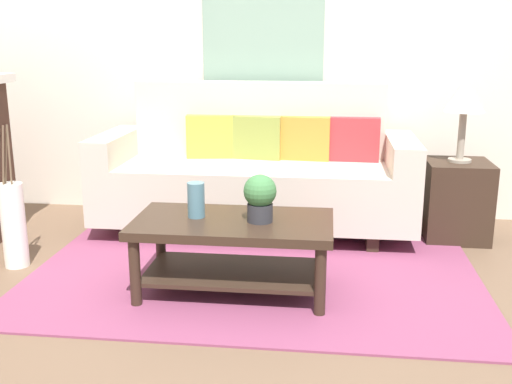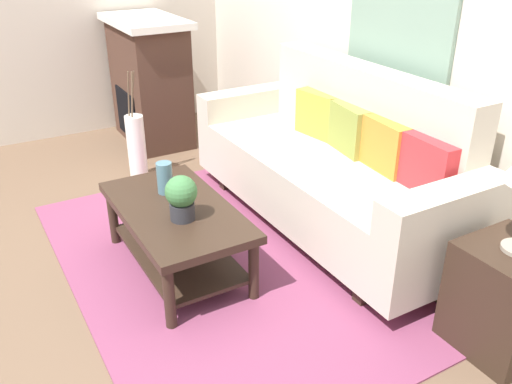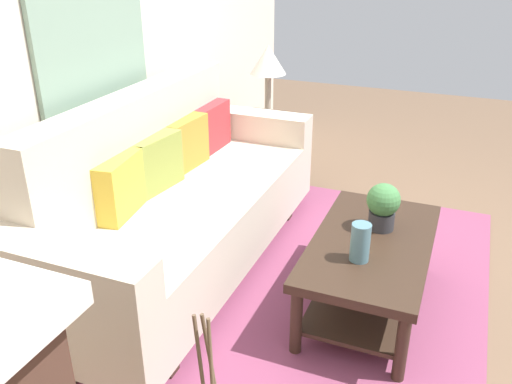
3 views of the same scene
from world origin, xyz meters
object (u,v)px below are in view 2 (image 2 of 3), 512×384
at_px(potted_plant_tabletop, 181,196).
at_px(floor_vase, 137,147).
at_px(framed_painting, 400,13).
at_px(couch, 332,167).
at_px(throw_pillow_crimson, 428,166).
at_px(throw_pillow_olive, 349,129).
at_px(throw_pillow_orange, 386,146).
at_px(tabletop_vase, 165,178).
at_px(throw_pillow_mustard, 318,114).
at_px(side_table, 506,299).
at_px(coffee_table, 176,224).
at_px(fireplace, 150,80).

height_order(potted_plant_tabletop, floor_vase, potted_plant_tabletop).
distance_m(potted_plant_tabletop, framed_painting, 1.84).
relative_size(couch, throw_pillow_crimson, 6.33).
height_order(throw_pillow_olive, potted_plant_tabletop, throw_pillow_olive).
bearing_deg(throw_pillow_orange, potted_plant_tabletop, -98.45).
xyz_separation_m(couch, tabletop_vase, (-0.20, -1.13, 0.10)).
bearing_deg(tabletop_vase, throw_pillow_olive, 81.02).
xyz_separation_m(throw_pillow_mustard, floor_vase, (-1.05, -1.04, -0.41)).
bearing_deg(floor_vase, couch, 33.06).
bearing_deg(floor_vase, framed_painting, 44.46).
xyz_separation_m(potted_plant_tabletop, side_table, (1.27, 1.15, -0.29)).
bearing_deg(framed_painting, floor_vase, -135.54).
bearing_deg(framed_painting, throw_pillow_crimson, -25.53).
distance_m(throw_pillow_olive, framed_painting, 0.80).
bearing_deg(throw_pillow_crimson, coffee_table, -118.73).
relative_size(couch, potted_plant_tabletop, 8.70).
height_order(side_table, fireplace, fireplace).
relative_size(throw_pillow_mustard, tabletop_vase, 1.83).
distance_m(couch, side_table, 1.45).
relative_size(tabletop_vase, potted_plant_tabletop, 0.75).
distance_m(couch, throw_pillow_orange, 0.45).
height_order(throw_pillow_orange, tabletop_vase, throw_pillow_orange).
distance_m(fireplace, framed_painting, 2.53).
bearing_deg(framed_painting, potted_plant_tabletop, -84.25).
xyz_separation_m(throw_pillow_olive, throw_pillow_crimson, (0.71, 0.00, 0.00)).
distance_m(coffee_table, side_table, 1.82).
bearing_deg(throw_pillow_mustard, fireplace, -161.47).
bearing_deg(coffee_table, fireplace, 163.30).
bearing_deg(potted_plant_tabletop, coffee_table, 174.15).
xyz_separation_m(throw_pillow_crimson, tabletop_vase, (-0.91, -1.25, -0.15)).
relative_size(couch, floor_vase, 4.25).
xyz_separation_m(throw_pillow_orange, potted_plant_tabletop, (-0.19, -1.29, -0.11)).
bearing_deg(floor_vase, side_table, 17.48).
bearing_deg(throw_pillow_olive, throw_pillow_crimson, 0.00).
distance_m(throw_pillow_mustard, framed_painting, 0.88).
xyz_separation_m(couch, framed_painting, (0.00, 0.47, 0.97)).
bearing_deg(floor_vase, fireplace, 151.43).
bearing_deg(throw_pillow_mustard, side_table, -4.65).
bearing_deg(tabletop_vase, floor_vase, 170.19).
xyz_separation_m(couch, potted_plant_tabletop, (0.16, -1.17, 0.14)).
relative_size(floor_vase, framed_painting, 0.57).
distance_m(throw_pillow_orange, fireplace, 2.63).
relative_size(throw_pillow_mustard, coffee_table, 0.33).
distance_m(throw_pillow_mustard, throw_pillow_olive, 0.36).
height_order(couch, side_table, couch).
xyz_separation_m(side_table, framed_painting, (-1.44, 0.49, 1.12)).
relative_size(throw_pillow_orange, potted_plant_tabletop, 1.37).
relative_size(throw_pillow_orange, tabletop_vase, 1.83).
bearing_deg(fireplace, throw_pillow_olive, 15.68).
height_order(throw_pillow_olive, side_table, throw_pillow_olive).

